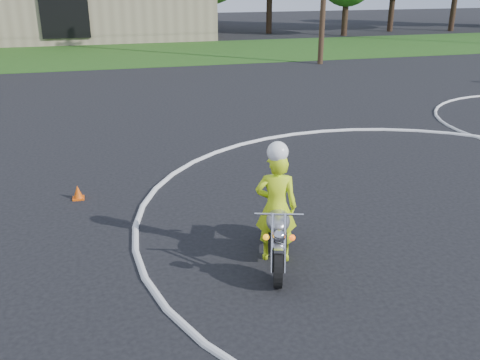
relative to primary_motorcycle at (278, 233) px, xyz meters
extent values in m
cube|color=#1E4714|center=(3.78, 24.97, -0.53)|extent=(120.00, 10.00, 0.02)
torus|color=silver|center=(3.78, 0.97, -0.53)|extent=(12.12, 12.12, 0.12)
cylinder|color=black|center=(-0.21, -0.66, -0.22)|extent=(0.31, 0.64, 0.63)
cylinder|color=black|center=(0.23, 0.74, -0.22)|extent=(0.31, 0.64, 0.63)
cube|color=black|center=(0.02, 0.09, -0.12)|extent=(0.45, 0.64, 0.31)
ellipsoid|color=#9D9CA1|center=(-0.04, -0.11, 0.28)|extent=(0.56, 0.75, 0.29)
cube|color=black|center=(0.12, 0.39, 0.24)|extent=(0.45, 0.68, 0.10)
cylinder|color=silver|center=(-0.28, -0.55, 0.15)|extent=(0.16, 0.37, 0.84)
cylinder|color=silver|center=(-0.10, -0.61, 0.15)|extent=(0.16, 0.37, 0.84)
cube|color=white|center=(-0.22, -0.68, 0.11)|extent=(0.21, 0.26, 0.05)
cylinder|color=silver|center=(-0.13, -0.41, 0.53)|extent=(0.71, 0.26, 0.04)
sphere|color=silver|center=(-0.24, -0.76, 0.36)|extent=(0.19, 0.19, 0.19)
sphere|color=orange|center=(-0.42, -0.68, 0.32)|extent=(0.09, 0.09, 0.09)
sphere|color=#FF570C|center=(-0.06, -0.80, 0.32)|extent=(0.09, 0.09, 0.09)
cylinder|color=white|center=(0.31, 0.44, -0.22)|extent=(0.33, 0.83, 0.08)
imported|color=#D1F619|center=(0.01, 0.14, 0.39)|extent=(0.78, 0.63, 1.86)
sphere|color=white|center=(-0.01, 0.09, 1.35)|extent=(0.33, 0.33, 0.33)
cone|color=#DD500B|center=(-3.20, 3.60, -0.39)|extent=(0.22, 0.22, 0.30)
cube|color=#DD500B|center=(-3.20, 3.60, -0.52)|extent=(0.24, 0.24, 0.03)
cube|color=black|center=(-4.22, 29.87, 1.46)|extent=(3.00, 0.16, 3.00)
cylinder|color=#382619|center=(5.78, 31.97, 1.08)|extent=(0.44, 0.44, 3.24)
cylinder|color=#382619|center=(10.78, 33.97, 1.44)|extent=(0.44, 0.44, 3.96)
cylinder|color=#382619|center=(15.78, 30.97, 0.90)|extent=(0.44, 0.44, 2.88)
cylinder|color=#382619|center=(20.78, 32.97, 1.26)|extent=(0.44, 0.44, 3.60)
cylinder|color=#382619|center=(25.78, 31.97, 1.62)|extent=(0.44, 0.44, 4.32)
cylinder|color=#382619|center=(1.78, 32.97, 0.90)|extent=(0.44, 0.44, 2.88)
camera|label=1|loc=(-2.57, -7.29, 3.91)|focal=40.00mm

